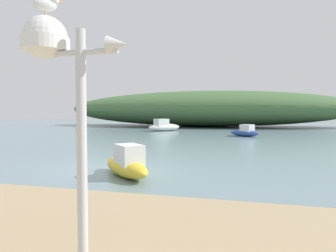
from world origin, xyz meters
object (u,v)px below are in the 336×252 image
motorboat_off_point (245,132)px  motorboat_mid_channel (164,126)px  seagull_on_radar (46,4)px  mast_structure (55,57)px  motorboat_west_reach (127,164)px

motorboat_off_point → motorboat_mid_channel: (-8.29, 5.16, 0.13)m
motorboat_off_point → motorboat_mid_channel: size_ratio=0.73×
seagull_on_radar → motorboat_mid_channel: 27.55m
motorboat_off_point → mast_structure: bearing=-96.1°
mast_structure → motorboat_west_reach: (-1.25, 5.18, -2.21)m
motorboat_west_reach → motorboat_off_point: motorboat_west_reach is taller
motorboat_off_point → motorboat_west_reach: bearing=-102.2°
mast_structure → motorboat_mid_channel: mast_structure is taller
motorboat_off_point → motorboat_mid_channel: bearing=148.1°
mast_structure → motorboat_mid_channel: 27.53m
motorboat_west_reach → motorboat_mid_channel: (-4.75, 21.61, 0.13)m
mast_structure → motorboat_mid_channel: bearing=102.6°
seagull_on_radar → motorboat_mid_channel: (-5.89, 26.78, -2.72)m
mast_structure → seagull_on_radar: size_ratio=9.23×
mast_structure → motorboat_west_reach: 5.77m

